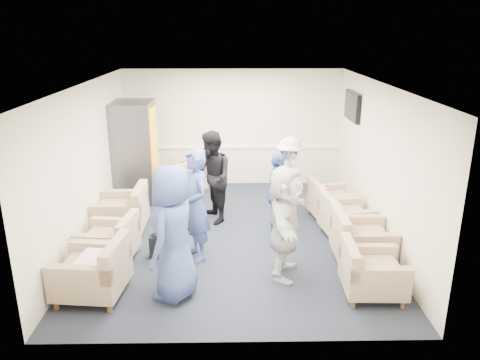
{
  "coord_description": "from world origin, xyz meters",
  "views": [
    {
      "loc": [
        -0.03,
        -7.71,
        3.58
      ],
      "look_at": [
        0.11,
        0.2,
        0.99
      ],
      "focal_mm": 35.0,
      "sensor_mm": 36.0,
      "label": 1
    }
  ],
  "objects_px": {
    "armchair_right_far": "(329,203)",
    "person_back_left": "(212,178)",
    "armchair_right_midfar": "(343,219)",
    "armchair_right_near": "(369,273)",
    "person_front_left": "(173,233)",
    "armchair_left_mid": "(112,242)",
    "vending_machine": "(135,152)",
    "person_back_right": "(289,177)",
    "armchair_corner": "(183,179)",
    "person_mid_left": "(195,205)",
    "person_front_right": "(285,222)",
    "armchair_left_near": "(96,273)",
    "armchair_left_far": "(123,213)",
    "person_mid_right": "(277,194)",
    "armchair_right_midnear": "(359,241)"
  },
  "relations": [
    {
      "from": "armchair_corner",
      "to": "person_front_right",
      "type": "relative_size",
      "value": 0.68
    },
    {
      "from": "armchair_left_far",
      "to": "armchair_left_near",
      "type": "bearing_deg",
      "value": 2.28
    },
    {
      "from": "armchair_right_near",
      "to": "person_front_left",
      "type": "bearing_deg",
      "value": 91.25
    },
    {
      "from": "person_back_left",
      "to": "person_back_right",
      "type": "xyz_separation_m",
      "value": [
        1.5,
        0.3,
        -0.09
      ]
    },
    {
      "from": "person_mid_left",
      "to": "person_front_right",
      "type": "distance_m",
      "value": 1.48
    },
    {
      "from": "armchair_right_far",
      "to": "vending_machine",
      "type": "distance_m",
      "value": 4.2
    },
    {
      "from": "person_front_left",
      "to": "armchair_right_near",
      "type": "bearing_deg",
      "value": 109.15
    },
    {
      "from": "armchair_right_midfar",
      "to": "person_mid_left",
      "type": "xyz_separation_m",
      "value": [
        -2.56,
        -0.8,
        0.59
      ]
    },
    {
      "from": "person_front_right",
      "to": "armchair_right_midnear",
      "type": "bearing_deg",
      "value": -59.4
    },
    {
      "from": "armchair_corner",
      "to": "person_back_left",
      "type": "xyz_separation_m",
      "value": [
        0.72,
        -1.58,
        0.55
      ]
    },
    {
      "from": "armchair_left_far",
      "to": "vending_machine",
      "type": "distance_m",
      "value": 1.89
    },
    {
      "from": "armchair_left_near",
      "to": "person_mid_left",
      "type": "distance_m",
      "value": 1.81
    },
    {
      "from": "person_back_right",
      "to": "person_mid_left",
      "type": "bearing_deg",
      "value": 151.18
    },
    {
      "from": "armchair_left_far",
      "to": "person_mid_right",
      "type": "distance_m",
      "value": 2.82
    },
    {
      "from": "armchair_left_far",
      "to": "armchair_right_midnear",
      "type": "relative_size",
      "value": 1.05
    },
    {
      "from": "armchair_right_midfar",
      "to": "person_back_left",
      "type": "xyz_separation_m",
      "value": [
        -2.36,
        0.72,
        0.56
      ]
    },
    {
      "from": "vending_machine",
      "to": "armchair_left_mid",
      "type": "bearing_deg",
      "value": -87.13
    },
    {
      "from": "armchair_right_near",
      "to": "person_front_right",
      "type": "relative_size",
      "value": 0.49
    },
    {
      "from": "person_mid_left",
      "to": "armchair_corner",
      "type": "bearing_deg",
      "value": 161.77
    },
    {
      "from": "armchair_left_near",
      "to": "person_back_right",
      "type": "xyz_separation_m",
      "value": [
        3.01,
        2.95,
        0.44
      ]
    },
    {
      "from": "armchair_right_near",
      "to": "person_back_right",
      "type": "distance_m",
      "value": 3.1
    },
    {
      "from": "armchair_right_far",
      "to": "person_back_right",
      "type": "distance_m",
      "value": 0.93
    },
    {
      "from": "armchair_left_mid",
      "to": "armchair_right_midfar",
      "type": "height_order",
      "value": "armchair_left_mid"
    },
    {
      "from": "person_mid_left",
      "to": "person_mid_right",
      "type": "height_order",
      "value": "person_mid_left"
    },
    {
      "from": "armchair_right_midnear",
      "to": "vending_machine",
      "type": "relative_size",
      "value": 0.42
    },
    {
      "from": "vending_machine",
      "to": "person_front_left",
      "type": "bearing_deg",
      "value": -72.02
    },
    {
      "from": "armchair_left_mid",
      "to": "armchair_corner",
      "type": "xyz_separation_m",
      "value": [
        0.82,
        3.19,
        0.01
      ]
    },
    {
      "from": "armchair_corner",
      "to": "person_mid_right",
      "type": "bearing_deg",
      "value": 92.15
    },
    {
      "from": "armchair_right_far",
      "to": "person_back_left",
      "type": "bearing_deg",
      "value": 83.17
    },
    {
      "from": "armchair_left_near",
      "to": "armchair_corner",
      "type": "distance_m",
      "value": 4.3
    },
    {
      "from": "armchair_left_far",
      "to": "person_mid_right",
      "type": "bearing_deg",
      "value": 88.11
    },
    {
      "from": "armchair_left_mid",
      "to": "armchair_corner",
      "type": "relative_size",
      "value": 0.77
    },
    {
      "from": "person_front_left",
      "to": "person_back_right",
      "type": "xyz_separation_m",
      "value": [
        1.92,
        2.94,
        -0.15
      ]
    },
    {
      "from": "vending_machine",
      "to": "person_mid_right",
      "type": "height_order",
      "value": "vending_machine"
    },
    {
      "from": "armchair_right_midnear",
      "to": "person_mid_right",
      "type": "bearing_deg",
      "value": 46.95
    },
    {
      "from": "armchair_left_near",
      "to": "armchair_left_far",
      "type": "bearing_deg",
      "value": -171.54
    },
    {
      "from": "person_mid_right",
      "to": "armchair_right_midfar",
      "type": "bearing_deg",
      "value": -80.2
    },
    {
      "from": "armchair_left_far",
      "to": "person_mid_left",
      "type": "height_order",
      "value": "person_mid_left"
    },
    {
      "from": "armchair_corner",
      "to": "person_back_right",
      "type": "bearing_deg",
      "value": 110.72
    },
    {
      "from": "armchair_left_mid",
      "to": "person_mid_right",
      "type": "xyz_separation_m",
      "value": [
        2.72,
        1.04,
        0.42
      ]
    },
    {
      "from": "armchair_left_near",
      "to": "armchair_right_near",
      "type": "distance_m",
      "value": 3.79
    },
    {
      "from": "armchair_left_near",
      "to": "armchair_right_midfar",
      "type": "bearing_deg",
      "value": 122.39
    },
    {
      "from": "person_mid_left",
      "to": "armchair_right_midnear",
      "type": "bearing_deg",
      "value": 58.33
    },
    {
      "from": "armchair_left_far",
      "to": "armchair_corner",
      "type": "xyz_separation_m",
      "value": [
        0.89,
        2.07,
        -0.03
      ]
    },
    {
      "from": "armchair_right_near",
      "to": "vending_machine",
      "type": "distance_m",
      "value": 5.64
    },
    {
      "from": "vending_machine",
      "to": "armchair_left_far",
      "type": "bearing_deg",
      "value": -87.38
    },
    {
      "from": "vending_machine",
      "to": "person_front_left",
      "type": "height_order",
      "value": "vending_machine"
    },
    {
      "from": "armchair_left_mid",
      "to": "person_back_right",
      "type": "bearing_deg",
      "value": 129.31
    },
    {
      "from": "armchair_left_mid",
      "to": "person_front_left",
      "type": "bearing_deg",
      "value": 54.69
    },
    {
      "from": "armchair_right_midfar",
      "to": "person_mid_left",
      "type": "relative_size",
      "value": 0.51
    }
  ]
}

